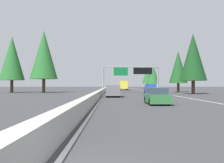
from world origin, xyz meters
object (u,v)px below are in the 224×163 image
object	(u,v)px
conifer_right_near	(193,57)
conifer_right_far	(153,74)
sign_gantry_overhead	(131,71)
sedan_mid_left	(157,97)
pickup_near_center	(151,89)
conifer_left_near	(44,55)
box_truck_far_center	(123,85)
minivan_far_left	(113,90)
conifer_left_mid	(12,58)
conifer_right_mid	(178,67)
conifer_right_distant	(148,74)

from	to	relation	value
conifer_right_near	conifer_right_far	size ratio (longest dim) A/B	1.27
conifer_right_far	conifer_right_near	bearing A→B (deg)	-178.59
sign_gantry_overhead	sedan_mid_left	bearing A→B (deg)	179.23
pickup_near_center	conifer_right_far	xyz separation A→B (m)	(41.90, -7.15, 4.56)
sign_gantry_overhead	conifer_left_near	bearing A→B (deg)	92.88
conifer_right_near	box_truck_far_center	bearing A→B (deg)	17.38
minivan_far_left	pickup_near_center	xyz separation A→B (m)	(11.05, -7.10, -0.04)
minivan_far_left	conifer_right_near	size ratio (longest dim) A/B	0.44
minivan_far_left	pickup_near_center	distance (m)	13.13
conifer_right_near	conifer_left_mid	xyz separation A→B (m)	(9.28, 37.71, 0.71)
sedan_mid_left	conifer_right_near	xyz separation A→B (m)	(26.04, -11.41, 6.29)
sign_gantry_overhead	pickup_near_center	world-z (taller)	sign_gantry_overhead
pickup_near_center	box_truck_far_center	size ratio (longest dim) A/B	0.66
pickup_near_center	conifer_left_mid	distance (m)	32.00
conifer_right_near	conifer_right_far	xyz separation A→B (m)	(40.95, 1.00, -1.49)
sign_gantry_overhead	pickup_near_center	bearing A→B (deg)	-165.01
conifer_right_mid	conifer_right_far	size ratio (longest dim) A/B	1.07
pickup_near_center	conifer_right_far	bearing A→B (deg)	-9.68
conifer_right_mid	conifer_left_mid	distance (m)	38.10
box_truck_far_center	conifer_left_near	world-z (taller)	conifer_left_near
minivan_far_left	conifer_right_mid	size ratio (longest dim) A/B	0.52
conifer_left_mid	sedan_mid_left	bearing A→B (deg)	-143.33
sign_gantry_overhead	conifer_left_mid	xyz separation A→B (m)	(-0.17, 26.77, 2.82)
conifer_right_far	conifer_right_mid	bearing A→B (deg)	-177.51
sedan_mid_left	conifer_left_mid	xyz separation A→B (m)	(35.31, 26.29, 7.00)
sedan_mid_left	conifer_right_mid	distance (m)	40.15
conifer_right_mid	pickup_near_center	bearing A→B (deg)	147.08
minivan_far_left	sign_gantry_overhead	bearing A→B (deg)	-11.38
sign_gantry_overhead	sedan_mid_left	size ratio (longest dim) A/B	2.88
minivan_far_left	pickup_near_center	size ratio (longest dim) A/B	0.89
conifer_right_far	conifer_right_distant	size ratio (longest dim) A/B	0.85
box_truck_far_center	conifer_left_mid	world-z (taller)	conifer_left_mid
pickup_near_center	conifer_left_near	world-z (taller)	conifer_left_near
minivan_far_left	conifer_right_mid	distance (m)	29.03
conifer_right_near	conifer_right_distant	distance (m)	66.13
conifer_left_near	conifer_right_mid	bearing A→B (deg)	-83.35
sign_gantry_overhead	conifer_right_distant	size ratio (longest dim) A/B	1.20
sedan_mid_left	conifer_right_mid	bearing A→B (deg)	-17.04
minivan_far_left	conifer_right_near	xyz separation A→B (m)	(12.01, -15.26, 6.02)
conifer_right_far	sign_gantry_overhead	bearing A→B (deg)	162.50
box_truck_far_center	conifer_left_mid	size ratio (longest dim) A/B	0.67
conifer_right_distant	conifer_right_far	bearing A→B (deg)	176.40
conifer_left_mid	pickup_near_center	bearing A→B (deg)	-109.10
conifer_right_near	conifer_left_mid	bearing A→B (deg)	76.18
minivan_far_left	box_truck_far_center	world-z (taller)	box_truck_far_center
pickup_near_center	conifer_right_near	distance (m)	10.20
minivan_far_left	conifer_right_distant	distance (m)	79.91
pickup_near_center	conifer_left_mid	world-z (taller)	conifer_left_mid
conifer_left_near	conifer_right_distant	bearing A→B (deg)	-28.22
pickup_near_center	conifer_right_far	world-z (taller)	conifer_right_far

